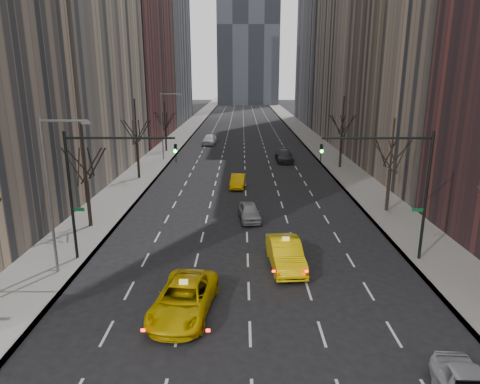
{
  "coord_description": "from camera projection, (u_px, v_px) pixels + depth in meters",
  "views": [
    {
      "loc": [
        -0.38,
        -12.96,
        11.27
      ],
      "look_at": [
        -0.51,
        15.57,
        3.5
      ],
      "focal_mm": 32.0,
      "sensor_mm": 36.0,
      "label": 1
    }
  ],
  "objects": [
    {
      "name": "streetlight_near",
      "position": [
        53.0,
        181.0,
        23.69
      ],
      "size": [
        2.83,
        0.22,
        9.0
      ],
      "color": "slate",
      "rests_on": "ground"
    },
    {
      "name": "sidewalk_left",
      "position": [
        181.0,
        135.0,
        83.04
      ],
      "size": [
        4.5,
        320.0,
        0.15
      ],
      "primitive_type": "cube",
      "color": "slate",
      "rests_on": "ground"
    },
    {
      "name": "tree_rw_c",
      "position": [
        342.0,
        136.0,
        52.95
      ],
      "size": [
        3.36,
        3.5,
        8.74
      ],
      "color": "black",
      "rests_on": "ground"
    },
    {
      "name": "streetlight_far",
      "position": [
        164.0,
        119.0,
        57.46
      ],
      "size": [
        2.83,
        0.22,
        9.0
      ],
      "color": "slate",
      "rests_on": "ground"
    },
    {
      "name": "far_suv_grey",
      "position": [
        284.0,
        156.0,
        57.89
      ],
      "size": [
        2.29,
        5.41,
        1.56
      ],
      "primitive_type": "imported",
      "rotation": [
        0.0,
        0.0,
        0.02
      ],
      "color": "#29292E",
      "rests_on": "ground"
    },
    {
      "name": "silver_sedan_ahead",
      "position": [
        249.0,
        212.0,
        34.45
      ],
      "size": [
        2.03,
        4.16,
        1.37
      ],
      "primitive_type": "imported",
      "rotation": [
        0.0,
        0.0,
        0.11
      ],
      "color": "#93959A",
      "rests_on": "ground"
    },
    {
      "name": "tree_lw_b",
      "position": [
        87.0,
        180.0,
        31.91
      ],
      "size": [
        3.36,
        3.5,
        7.82
      ],
      "color": "black",
      "rests_on": "ground"
    },
    {
      "name": "taxi_suv",
      "position": [
        184.0,
        299.0,
        20.78
      ],
      "size": [
        3.28,
        5.96,
        1.58
      ],
      "primitive_type": "imported",
      "rotation": [
        0.0,
        0.0,
        -0.12
      ],
      "color": "#D9B304",
      "rests_on": "ground"
    },
    {
      "name": "far_taxi",
      "position": [
        238.0,
        181.0,
        44.59
      ],
      "size": [
        1.71,
        4.17,
        1.34
      ],
      "primitive_type": "imported",
      "rotation": [
        0.0,
        0.0,
        -0.07
      ],
      "color": "#EBAB04",
      "rests_on": "ground"
    },
    {
      "name": "bld_left_far",
      "position": [
        119.0,
        11.0,
        73.46
      ],
      "size": [
        14.0,
        28.0,
        44.0
      ],
      "primitive_type": "cube",
      "color": "brown",
      "rests_on": "ground"
    },
    {
      "name": "tree_lw_c",
      "position": [
        137.0,
        143.0,
        47.27
      ],
      "size": [
        3.36,
        3.5,
        8.74
      ],
      "color": "black",
      "rests_on": "ground"
    },
    {
      "name": "taxi_sedan",
      "position": [
        285.0,
        254.0,
        25.89
      ],
      "size": [
        2.19,
        5.32,
        1.71
      ],
      "primitive_type": "imported",
      "rotation": [
        0.0,
        0.0,
        0.07
      ],
      "color": "yellow",
      "rests_on": "ground"
    },
    {
      "name": "tree_rw_b",
      "position": [
        390.0,
        169.0,
        35.67
      ],
      "size": [
        3.36,
        3.5,
        7.82
      ],
      "color": "black",
      "rests_on": "ground"
    },
    {
      "name": "sidewalk_right",
      "position": [
        307.0,
        135.0,
        82.93
      ],
      "size": [
        4.5,
        320.0,
        0.15
      ],
      "primitive_type": "cube",
      "color": "slate",
      "rests_on": "ground"
    },
    {
      "name": "tree_lw_d",
      "position": [
        165.0,
        128.0,
        64.76
      ],
      "size": [
        3.36,
        3.5,
        7.36
      ],
      "color": "black",
      "rests_on": "ground"
    },
    {
      "name": "traffic_mast_right",
      "position": [
        400.0,
        176.0,
        25.56
      ],
      "size": [
        6.69,
        0.39,
        8.0
      ],
      "color": "black",
      "rests_on": "ground"
    },
    {
      "name": "far_car_white",
      "position": [
        209.0,
        139.0,
        72.27
      ],
      "size": [
        2.35,
        5.17,
        1.72
      ],
      "primitive_type": "imported",
      "rotation": [
        0.0,
        0.0,
        -0.06
      ],
      "color": "silver",
      "rests_on": "ground"
    },
    {
      "name": "traffic_mast_left",
      "position": [
        97.0,
        176.0,
        25.64
      ],
      "size": [
        6.69,
        0.39,
        8.0
      ],
      "color": "black",
      "rests_on": "ground"
    }
  ]
}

